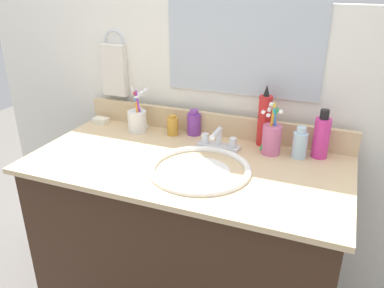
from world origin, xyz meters
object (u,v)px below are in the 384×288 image
(hand_towel, at_px, (115,70))
(bottle_gel_clear, at_px, (300,144))
(bottle_oil_amber, at_px, (173,126))
(cup_pink, at_px, (271,138))
(bottle_soap_pink, at_px, (321,137))
(bottle_spray_red, at_px, (264,119))
(faucet, at_px, (218,141))
(cup_white_ceramic, at_px, (137,120))
(bottle_cream_purple, at_px, (194,123))
(soap_bar, at_px, (101,121))

(hand_towel, height_order, bottle_gel_clear, hand_towel)
(bottle_oil_amber, height_order, cup_pink, cup_pink)
(bottle_oil_amber, bearing_deg, bottle_soap_pink, 0.47)
(hand_towel, distance_m, bottle_gel_clear, 0.84)
(hand_towel, relative_size, bottle_spray_red, 0.93)
(faucet, relative_size, cup_white_ceramic, 0.83)
(bottle_soap_pink, xyz_separation_m, bottle_gel_clear, (-0.07, -0.03, -0.03))
(hand_towel, distance_m, bottle_cream_purple, 0.43)
(bottle_soap_pink, relative_size, cup_pink, 0.93)
(bottle_gel_clear, height_order, cup_pink, cup_pink)
(cup_white_ceramic, xyz_separation_m, soap_bar, (-0.20, 0.02, -0.04))
(hand_towel, xyz_separation_m, bottle_oil_amber, (0.31, -0.09, -0.18))
(hand_towel, bearing_deg, cup_pink, -9.29)
(hand_towel, bearing_deg, soap_bar, -113.55)
(bottle_gel_clear, bearing_deg, bottle_oil_amber, 176.93)
(bottle_gel_clear, bearing_deg, cup_white_ceramic, 179.37)
(bottle_gel_clear, distance_m, bottle_cream_purple, 0.43)
(faucet, xyz_separation_m, bottle_gel_clear, (0.29, 0.03, 0.02))
(hand_towel, distance_m, cup_white_ceramic, 0.26)
(faucet, relative_size, soap_bar, 2.50)
(bottle_soap_pink, distance_m, cup_white_ceramic, 0.73)
(bottle_oil_amber, xyz_separation_m, cup_pink, (0.41, -0.03, 0.02))
(bottle_cream_purple, height_order, cup_pink, cup_pink)
(bottle_spray_red, xyz_separation_m, cup_pink, (0.04, -0.07, -0.04))
(hand_towel, xyz_separation_m, faucet, (0.53, -0.15, -0.19))
(bottle_cream_purple, bearing_deg, cup_pink, -11.52)
(bottle_gel_clear, bearing_deg, bottle_soap_pink, 25.38)
(bottle_gel_clear, xyz_separation_m, soap_bar, (-0.86, 0.03, -0.04))
(bottle_soap_pink, distance_m, soap_bar, 0.93)
(bottle_gel_clear, distance_m, soap_bar, 0.86)
(faucet, height_order, cup_white_ceramic, cup_white_ceramic)
(hand_towel, xyz_separation_m, cup_pink, (0.72, -0.12, -0.16))
(cup_pink, distance_m, soap_bar, 0.76)
(bottle_cream_purple, relative_size, soap_bar, 1.63)
(bottle_gel_clear, height_order, bottle_cream_purple, bottle_gel_clear)
(bottle_oil_amber, bearing_deg, hand_towel, 164.62)
(bottle_soap_pink, bearing_deg, soap_bar, -179.75)
(bottle_gel_clear, relative_size, soap_bar, 1.81)
(bottle_gel_clear, bearing_deg, bottle_cream_purple, 171.73)
(faucet, relative_size, bottle_oil_amber, 1.92)
(faucet, relative_size, bottle_soap_pink, 0.90)
(bottle_spray_red, distance_m, bottle_cream_purple, 0.29)
(bottle_spray_red, height_order, cup_pink, bottle_spray_red)
(cup_white_ceramic, height_order, cup_pink, cup_white_ceramic)
(bottle_spray_red, bearing_deg, bottle_oil_amber, -174.16)
(bottle_gel_clear, xyz_separation_m, cup_white_ceramic, (-0.66, 0.01, -0.00))
(faucet, bearing_deg, cup_white_ceramic, 173.63)
(hand_towel, height_order, bottle_oil_amber, hand_towel)
(bottle_soap_pink, distance_m, bottle_cream_purple, 0.50)
(faucet, bearing_deg, bottle_spray_red, 33.44)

